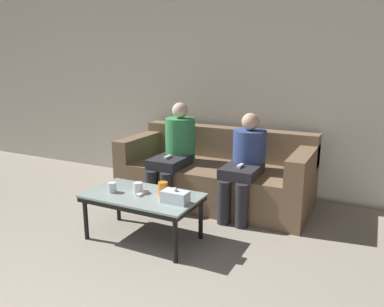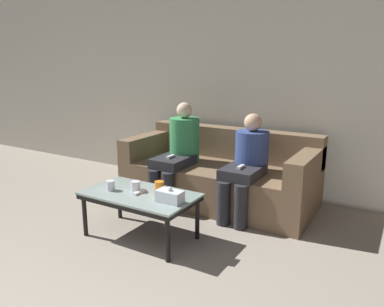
# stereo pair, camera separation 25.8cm
# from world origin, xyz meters

# --- Properties ---
(wall_back) EXTENTS (12.00, 0.06, 2.60)m
(wall_back) POSITION_xyz_m (0.00, 3.76, 1.30)
(wall_back) COLOR #B7B2A3
(wall_back) RESTS_ON ground_plane
(couch) EXTENTS (2.09, 0.94, 0.79)m
(couch) POSITION_xyz_m (0.00, 3.21, 0.30)
(couch) COLOR brown
(couch) RESTS_ON ground_plane
(coffee_table) EXTENTS (1.00, 0.56, 0.42)m
(coffee_table) POSITION_xyz_m (-0.20, 2.02, 0.38)
(coffee_table) COLOR #8C9E99
(coffee_table) RESTS_ON ground_plane
(cup_near_left) EXTENTS (0.08, 0.08, 0.12)m
(cup_near_left) POSITION_xyz_m (-0.03, 2.08, 0.48)
(cup_near_left) COLOR orange
(cup_near_left) RESTS_ON coffee_table
(cup_near_right) EXTENTS (0.07, 0.07, 0.09)m
(cup_near_right) POSITION_xyz_m (-0.47, 1.95, 0.46)
(cup_near_right) COLOR silver
(cup_near_right) RESTS_ON coffee_table
(cup_far_center) EXTENTS (0.08, 0.08, 0.09)m
(cup_far_center) POSITION_xyz_m (-0.26, 2.04, 0.47)
(cup_far_center) COLOR silver
(cup_far_center) RESTS_ON coffee_table
(tissue_box) EXTENTS (0.22, 0.12, 0.13)m
(tissue_box) POSITION_xyz_m (0.15, 1.98, 0.47)
(tissue_box) COLOR silver
(tissue_box) RESTS_ON coffee_table
(game_remote) EXTENTS (0.04, 0.15, 0.02)m
(game_remote) POSITION_xyz_m (-0.20, 2.02, 0.43)
(game_remote) COLOR white
(game_remote) RESTS_ON coffee_table
(seated_person_left_end) EXTENTS (0.34, 0.71, 1.10)m
(seated_person_left_end) POSITION_xyz_m (-0.41, 2.99, 0.59)
(seated_person_left_end) COLOR #28282D
(seated_person_left_end) RESTS_ON ground_plane
(seated_person_mid_left) EXTENTS (0.34, 0.69, 1.04)m
(seated_person_mid_left) POSITION_xyz_m (0.41, 2.98, 0.56)
(seated_person_mid_left) COLOR #28282D
(seated_person_mid_left) RESTS_ON ground_plane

